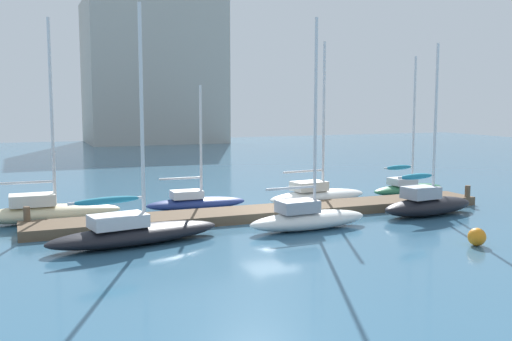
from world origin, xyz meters
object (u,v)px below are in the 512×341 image
Objects in this scene: mooring_buoy_orange at (477,237)px; harbor_building_distant at (153,73)px; sailboat_1 at (133,230)px; sailboat_2 at (195,201)px; sailboat_0 at (46,210)px; sailboat_5 at (427,203)px; sailboat_4 at (317,194)px; sailboat_6 at (408,186)px; sailboat_3 at (307,217)px.

harbor_building_distant is (1.39, 62.02, 8.89)m from mooring_buoy_orange.
sailboat_1 is 7.55m from sailboat_2.
sailboat_5 is (17.06, -5.17, 0.05)m from sailboat_0.
mooring_buoy_orange is (1.20, -10.59, -0.18)m from sailboat_4.
sailboat_0 is at bearing 172.84° from sailboat_4.
sailboat_2 is (4.29, 6.21, -0.12)m from sailboat_1.
sailboat_4 reaches higher than mooring_buoy_orange.
harbor_building_distant is (2.59, 51.43, 8.71)m from sailboat_4.
sailboat_6 is 12.42m from mooring_buoy_orange.
sailboat_2 is 13.74m from mooring_buoy_orange.
sailboat_6 is 11.76× the size of mooring_buoy_orange.
sailboat_1 is at bearing -166.65° from sailboat_6.
sailboat_0 is 1.46× the size of sailboat_2.
sailboat_0 reaches higher than mooring_buoy_orange.
mooring_buoy_orange is at bearing -54.52° from sailboat_2.
sailboat_4 is (10.84, 5.45, -0.03)m from sailboat_1.
harbor_building_distant reaches higher than sailboat_1.
sailboat_4 is (6.55, -0.77, 0.10)m from sailboat_2.
sailboat_4 is 6.42m from sailboat_6.
sailboat_0 reaches higher than sailboat_5.
sailboat_3 is 11.67m from sailboat_6.
sailboat_4 is 52.23m from harbor_building_distant.
sailboat_3 is at bearing -62.82° from sailboat_2.
sailboat_4 is (13.71, -0.24, -0.03)m from sailboat_0.
sailboat_0 reaches higher than sailboat_6.
sailboat_4 is 0.46× the size of harbor_building_distant.
sailboat_3 is at bearing -29.78° from sailboat_0.
sailboat_3 is (10.26, -5.84, -0.00)m from sailboat_0.
sailboat_0 is 7.18m from sailboat_2.
sailboat_3 reaches higher than sailboat_4.
sailboat_3 is 6.57m from sailboat_4.
sailboat_0 is at bearing 146.83° from sailboat_3.
harbor_building_distant reaches higher than mooring_buoy_orange.
sailboat_3 is (7.39, -0.15, 0.01)m from sailboat_1.
sailboat_2 is 0.77× the size of sailboat_5.
sailboat_3 reaches higher than mooring_buoy_orange.
sailboat_1 is 13.09m from mooring_buoy_orange.
sailboat_2 is 0.70× the size of sailboat_3.
sailboat_3 is at bearing -153.65° from sailboat_6.
sailboat_0 reaches higher than sailboat_2.
sailboat_6 is at bearing 9.14° from sailboat_1.
sailboat_3 is (3.10, -6.36, 0.13)m from sailboat_2.
sailboat_1 reaches higher than sailboat_2.
harbor_building_distant is at bearing 80.96° from sailboat_2.
sailboat_2 is 52.23m from harbor_building_distant.
sailboat_5 is at bearing -17.01° from sailboat_0.
sailboat_2 is at bearing 112.44° from sailboat_3.
sailboat_1 is 59.09m from harbor_building_distant.
sailboat_3 is at bearing -11.66° from sailboat_1.
mooring_buoy_orange is at bearing -120.97° from sailboat_6.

